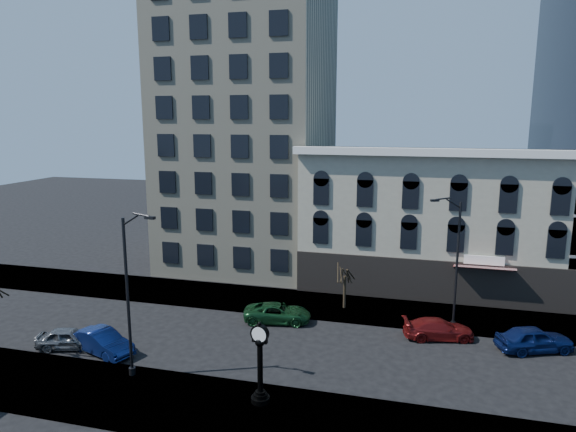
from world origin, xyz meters
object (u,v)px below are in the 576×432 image
(car_near_a, at_px, (69,338))
(car_near_b, at_px, (102,342))
(street_lamp_near, at_px, (135,252))
(street_clock, at_px, (260,366))

(car_near_a, relative_size, car_near_b, 0.87)
(car_near_a, bearing_deg, car_near_b, -107.25)
(street_lamp_near, relative_size, car_near_a, 2.44)
(street_lamp_near, bearing_deg, car_near_b, 161.36)
(street_lamp_near, height_order, car_near_a, street_lamp_near)
(street_lamp_near, distance_m, car_near_b, 8.31)
(street_clock, xyz_separation_m, car_near_b, (-11.57, 3.06, -1.38))
(car_near_a, distance_m, car_near_b, 2.54)
(car_near_a, xyz_separation_m, car_near_b, (2.54, -0.04, 0.07))
(street_clock, height_order, car_near_a, street_clock)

